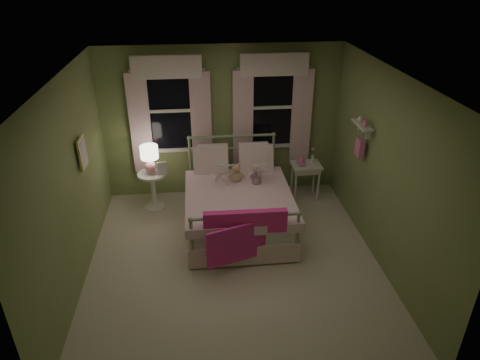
{
  "coord_description": "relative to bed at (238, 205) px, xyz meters",
  "views": [
    {
      "loc": [
        -0.43,
        -4.76,
        3.8
      ],
      "look_at": [
        0.14,
        0.55,
        1.0
      ],
      "focal_mm": 32.0,
      "sensor_mm": 36.0,
      "label": 1
    }
  ],
  "objects": [
    {
      "name": "nightstand_right",
      "position": [
        1.26,
        0.78,
        0.17
      ],
      "size": [
        0.5,
        0.4,
        0.64
      ],
      "color": "white",
      "rests_on": "ground"
    },
    {
      "name": "window_right",
      "position": [
        0.71,
        1.13,
        1.24
      ],
      "size": [
        1.34,
        0.13,
        1.96
      ],
      "color": "black",
      "rests_on": "room_shell"
    },
    {
      "name": "nightstand_left",
      "position": [
        -1.35,
        0.7,
        0.03
      ],
      "size": [
        0.46,
        0.46,
        0.65
      ],
      "color": "white",
      "rests_on": "ground"
    },
    {
      "name": "teddy_bear",
      "position": [
        0.0,
        0.26,
        0.41
      ],
      "size": [
        0.24,
        0.2,
        0.32
      ],
      "color": "tan",
      "rests_on": "bed"
    },
    {
      "name": "child_right",
      "position": [
        0.28,
        0.42,
        0.53
      ],
      "size": [
        0.35,
        0.28,
        0.69
      ],
      "primitive_type": "imported",
      "rotation": [
        0.0,
        0.0,
        3.2
      ],
      "color": "#F7D1DD",
      "rests_on": "bed"
    },
    {
      "name": "framed_picture",
      "position": [
        -2.09,
        -0.3,
        1.12
      ],
      "size": [
        0.03,
        0.32,
        0.42
      ],
      "color": "beige",
      "rests_on": "room_shell"
    },
    {
      "name": "book_nightstand",
      "position": [
        -1.25,
        0.62,
        0.27
      ],
      "size": [
        0.19,
        0.24,
        0.02
      ],
      "primitive_type": "imported",
      "rotation": [
        0.0,
        0.0,
        0.13
      ],
      "color": "beige",
      "rests_on": "nightstand_left"
    },
    {
      "name": "wall_shelf",
      "position": [
        1.75,
        -0.2,
        1.14
      ],
      "size": [
        0.15,
        0.5,
        0.6
      ],
      "color": "white",
      "rests_on": "room_shell"
    },
    {
      "name": "window_left",
      "position": [
        -0.99,
        1.13,
        1.24
      ],
      "size": [
        1.34,
        0.13,
        1.96
      ],
      "color": "black",
      "rests_on": "room_shell"
    },
    {
      "name": "table_lamp",
      "position": [
        -1.35,
        0.7,
        0.57
      ],
      "size": [
        0.29,
        0.29,
        0.46
      ],
      "color": "pink",
      "rests_on": "nightstand_left"
    },
    {
      "name": "bud_vase",
      "position": [
        1.38,
        0.83,
        0.41
      ],
      "size": [
        0.06,
        0.06,
        0.28
      ],
      "color": "white",
      "rests_on": "nightstand_right"
    },
    {
      "name": "book_right",
      "position": [
        0.28,
        0.17,
        0.54
      ],
      "size": [
        0.21,
        0.15,
        0.26
      ],
      "primitive_type": "imported",
      "rotation": [
        1.22,
        0.0,
        0.19
      ],
      "color": "beige",
      "rests_on": "child_right"
    },
    {
      "name": "book_left",
      "position": [
        -0.28,
        0.17,
        0.58
      ],
      "size": [
        0.23,
        0.18,
        0.26
      ],
      "primitive_type": "imported",
      "rotation": [
        1.22,
        0.0,
        -0.36
      ],
      "color": "beige",
      "rests_on": "child_left"
    },
    {
      "name": "pink_throw",
      "position": [
        0.0,
        -1.03,
        0.23
      ],
      "size": [
        1.1,
        0.38,
        0.71
      ],
      "color": "#EC2E91",
      "rests_on": "bed"
    },
    {
      "name": "bed",
      "position": [
        0.0,
        0.0,
        0.0
      ],
      "size": [
        1.58,
        2.04,
        1.18
      ],
      "color": "white",
      "rests_on": "ground"
    },
    {
      "name": "pink_toy",
      "position": [
        1.16,
        0.77,
        0.32
      ],
      "size": [
        0.14,
        0.19,
        0.14
      ],
      "color": "pink",
      "rests_on": "nightstand_right"
    },
    {
      "name": "room_shell",
      "position": [
        -0.14,
        -0.9,
        0.92
      ],
      "size": [
        4.2,
        4.2,
        4.2
      ],
      "color": "beige",
      "rests_on": "ground"
    },
    {
      "name": "child_left",
      "position": [
        -0.28,
        0.42,
        0.52
      ],
      "size": [
        0.29,
        0.24,
        0.67
      ],
      "primitive_type": "imported",
      "rotation": [
        0.0,
        0.0,
        3.55
      ],
      "color": "#F7D1DD",
      "rests_on": "bed"
    }
  ]
}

